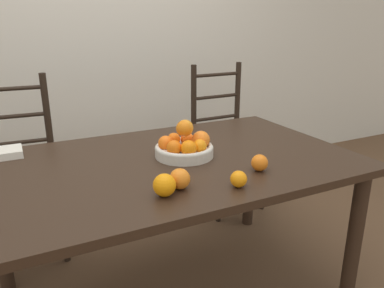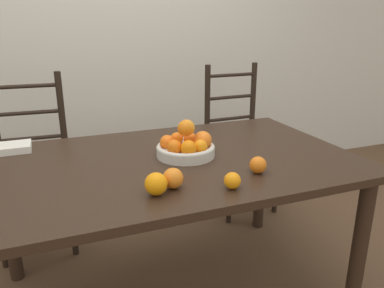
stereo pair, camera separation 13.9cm
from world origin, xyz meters
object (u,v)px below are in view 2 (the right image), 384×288
at_px(orange_loose_2, 258,165).
at_px(book_stack, 11,148).
at_px(chair_right, 239,143).
at_px(orange_loose_1, 173,178).
at_px(orange_loose_0, 156,184).
at_px(chair_left, 34,169).
at_px(fruit_bowl, 186,145).
at_px(orange_loose_3, 232,181).

relative_size(orange_loose_2, book_stack, 0.39).
bearing_deg(chair_right, orange_loose_2, -116.60).
bearing_deg(chair_right, orange_loose_1, -130.51).
height_order(orange_loose_0, book_stack, orange_loose_0).
relative_size(orange_loose_0, orange_loose_2, 1.19).
height_order(chair_left, book_stack, chair_left).
xyz_separation_m(fruit_bowl, orange_loose_3, (0.03, -0.39, -0.02)).
distance_m(orange_loose_2, chair_right, 1.20).
distance_m(orange_loose_1, orange_loose_2, 0.37).
distance_m(orange_loose_1, orange_loose_3, 0.22).
relative_size(fruit_bowl, orange_loose_2, 3.84).
bearing_deg(chair_left, chair_right, 2.63).
height_order(orange_loose_2, book_stack, orange_loose_2).
distance_m(fruit_bowl, orange_loose_0, 0.42).
relative_size(orange_loose_0, orange_loose_3, 1.31).
bearing_deg(chair_right, orange_loose_0, -132.02).
distance_m(orange_loose_2, book_stack, 1.16).
bearing_deg(chair_left, fruit_bowl, -45.06).
bearing_deg(book_stack, chair_right, 15.25).
distance_m(orange_loose_0, chair_right, 1.47).
xyz_separation_m(orange_loose_0, orange_loose_1, (0.07, 0.03, -0.00)).
relative_size(orange_loose_3, book_stack, 0.35).
height_order(fruit_bowl, orange_loose_2, fruit_bowl).
xyz_separation_m(orange_loose_3, chair_left, (-0.73, 1.15, -0.28)).
relative_size(fruit_bowl, orange_loose_0, 3.24).
bearing_deg(book_stack, orange_loose_1, -49.00).
relative_size(orange_loose_1, chair_left, 0.08).
relative_size(orange_loose_1, chair_right, 0.08).
xyz_separation_m(orange_loose_1, chair_right, (0.86, 1.07, -0.29)).
distance_m(orange_loose_0, orange_loose_2, 0.44).
xyz_separation_m(orange_loose_1, orange_loose_3, (0.20, -0.08, -0.01)).
relative_size(orange_loose_1, orange_loose_2, 1.12).
xyz_separation_m(orange_loose_3, chair_right, (0.65, 1.15, -0.28)).
xyz_separation_m(orange_loose_2, book_stack, (-0.96, 0.66, -0.02)).
bearing_deg(book_stack, orange_loose_0, -54.00).
distance_m(orange_loose_1, book_stack, 0.90).
bearing_deg(fruit_bowl, chair_right, 47.82).
bearing_deg(fruit_bowl, orange_loose_1, -118.49).
bearing_deg(orange_loose_1, orange_loose_0, -157.01).
xyz_separation_m(orange_loose_2, chair_left, (-0.89, 1.06, -0.28)).
bearing_deg(orange_loose_1, orange_loose_2, 2.01).
bearing_deg(orange_loose_1, orange_loose_3, -22.57).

